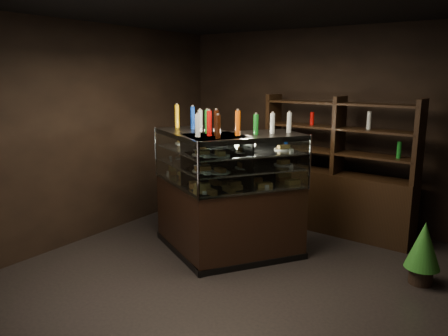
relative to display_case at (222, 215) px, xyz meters
The scene contains 7 objects.
ground 0.87m from the display_case, 36.11° to the right, with size 5.00×5.00×0.00m, color black.
room_shell 1.57m from the display_case, 36.11° to the right, with size 5.02×5.02×3.01m.
display_case is the anchor object (origin of this frame).
food_display 0.68m from the display_case, 76.06° to the right, with size 1.67×1.19×0.48m.
bottles_top 1.20m from the display_case, 103.94° to the left, with size 1.49×1.05×0.30m.
potted_conifer 2.38m from the display_case, 14.12° to the left, with size 0.38×0.38×0.81m.
back_shelving 1.87m from the display_case, 61.47° to the left, with size 2.26×0.56×2.00m.
Camera 1 is at (2.50, -3.98, 2.29)m, focal length 35.00 mm.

